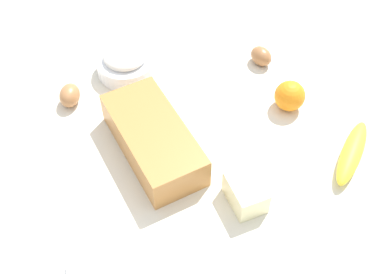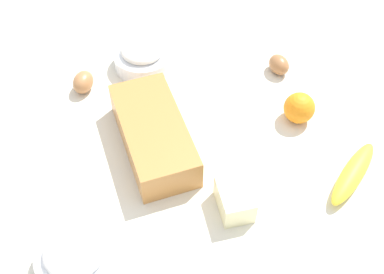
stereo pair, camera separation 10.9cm
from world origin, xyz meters
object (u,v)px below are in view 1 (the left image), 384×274
Objects in this scene: banana at (352,153)px; orange_fruit at (290,96)px; butter_block at (246,193)px; flour_bowl at (126,62)px; egg_beside_bowl at (261,56)px; sugar_bowl at (100,272)px; loaf_pan at (153,139)px; egg_near_butter at (70,95)px.

orange_fruit is (0.19, 0.04, 0.02)m from banana.
butter_block is at bearing 128.73° from orange_fruit.
butter_block is at bearing -171.15° from flour_bowl.
flour_bowl is at bearing 68.73° from egg_beside_bowl.
banana is at bearing -92.13° from butter_block.
sugar_bowl is 0.68m from egg_beside_bowl.
butter_block is (-0.18, 0.23, -0.01)m from orange_fruit.
sugar_bowl reaches higher than banana.
banana is 0.35m from egg_beside_bowl.
loaf_pan is 4.33× the size of egg_near_butter.
loaf_pan reaches higher than egg_near_butter.
orange_fruit is 0.80× the size of butter_block.
egg_near_butter is 1.07× the size of egg_beside_bowl.
orange_fruit reaches higher than egg_near_butter.
flour_bowl is 0.34m from egg_beside_bowl.
egg_beside_bowl is (0.34, -0.25, -0.01)m from butter_block.
flour_bowl is 2.03× the size of orange_fruit.
loaf_pan is 0.34m from orange_fruit.
flour_bowl is at bearing 8.85° from butter_block.
loaf_pan reaches higher than flour_bowl.
orange_fruit is (-0.02, -0.34, -0.01)m from loaf_pan.
egg_beside_bowl is at bearing -36.00° from butter_block.
loaf_pan is 0.43m from banana.
orange_fruit is 0.52m from egg_near_butter.
loaf_pan is at bearing 171.24° from flour_bowl.
flour_bowl is 0.47m from butter_block.
flour_bowl and orange_fruit have the same top height.
orange_fruit is 0.29m from butter_block.
egg_near_butter is (0.25, 0.46, -0.01)m from orange_fruit.
sugar_bowl is 0.47m from egg_near_butter.
egg_near_butter is at bearing 61.75° from orange_fruit.
sugar_bowl is 2.32× the size of egg_near_butter.
loaf_pan is at bearing 86.36° from orange_fruit.
egg_near_butter is (0.22, 0.12, -0.02)m from loaf_pan.
butter_block is 0.49m from egg_near_butter.
egg_beside_bowl is at bearing -70.51° from loaf_pan.
sugar_bowl is 0.59m from orange_fruit.
sugar_bowl is 2.10× the size of orange_fruit.
loaf_pan reaches higher than egg_beside_bowl.
banana is at bearing -131.46° from egg_near_butter.
sugar_bowl is 0.32m from butter_block.
sugar_bowl is 0.80× the size of banana.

